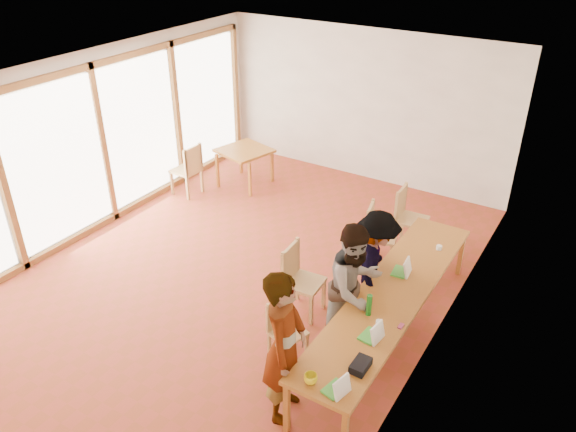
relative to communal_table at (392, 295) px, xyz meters
name	(u,v)px	position (x,y,z in m)	size (l,w,h in m)	color
ground	(248,267)	(-2.50, 0.39, -0.70)	(8.00, 8.00, 0.00)	#A03B26
wall_back	(364,106)	(-2.50, 4.39, 0.80)	(6.00, 0.10, 3.00)	silver
wall_right	(450,238)	(0.50, 0.39, 0.80)	(0.10, 8.00, 3.00)	silver
window_wall	(102,140)	(-5.46, 0.39, 0.80)	(0.10, 8.00, 3.00)	white
ceiling	(240,75)	(-2.50, 0.39, 2.32)	(6.00, 8.00, 0.04)	white
communal_table	(392,295)	(0.00, 0.00, 0.00)	(0.80, 4.00, 0.75)	#A96D25
side_table	(244,153)	(-4.27, 2.79, -0.03)	(0.90, 0.90, 0.75)	#A96D25
chair_near	(283,323)	(-1.01, -0.96, -0.20)	(0.47, 0.47, 0.44)	tan
chair_mid	(297,272)	(-1.32, -0.10, -0.08)	(0.51, 0.51, 0.54)	tan
chair_far	(376,228)	(-0.93, 1.60, -0.10)	(0.55, 0.55, 0.52)	tan
chair_empty	(406,211)	(-0.71, 2.31, -0.08)	(0.50, 0.50, 0.54)	tan
chair_spare	(190,165)	(-4.89, 1.86, -0.08)	(0.49, 0.49, 0.54)	tan
person_near	(285,347)	(-0.51, -1.70, 0.22)	(0.67, 0.44, 1.85)	gray
person_mid	(355,288)	(-0.37, -0.31, 0.17)	(0.85, 0.66, 1.74)	gray
person_far	(375,266)	(-0.40, 0.37, 0.09)	(1.02, 0.59, 1.59)	gray
laptop_near	(338,388)	(0.18, -1.81, 0.10)	(0.26, 0.28, 0.21)	green
laptop_mid	(374,334)	(0.15, -0.90, 0.11)	(0.25, 0.28, 0.21)	green
laptop_far	(404,270)	(-0.04, 0.46, 0.11)	(0.25, 0.28, 0.22)	green
yellow_mug	(311,379)	(-0.12, -1.84, 0.10)	(0.14, 0.14, 0.11)	yellow
green_bottle	(369,305)	(-0.07, -0.55, 0.19)	(0.07, 0.07, 0.28)	#18661B
clear_glass	(379,324)	(0.12, -0.69, 0.09)	(0.07, 0.07, 0.09)	silver
condiment_cup	(439,248)	(0.17, 1.27, 0.08)	(0.08, 0.08, 0.06)	white
pink_phone	(401,326)	(0.34, -0.55, 0.05)	(0.05, 0.10, 0.01)	#B83B67
black_pouch	(361,365)	(0.23, -1.40, 0.09)	(0.16, 0.26, 0.09)	black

